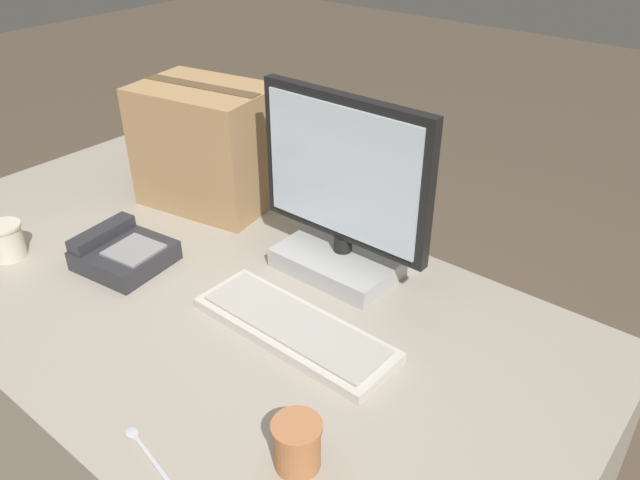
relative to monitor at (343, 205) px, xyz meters
name	(u,v)px	position (x,y,z in m)	size (l,w,h in m)	color
office_desk	(210,399)	(-0.22, -0.27, -0.53)	(1.80, 0.90, 0.73)	#A89E8E
monitor	(343,205)	(0.00, 0.00, 0.00)	(0.44, 0.22, 0.43)	#B7B7B7
keyboard	(294,328)	(0.07, -0.26, -0.15)	(0.45, 0.16, 0.03)	beige
desk_phone	(123,253)	(-0.42, -0.32, -0.14)	(0.22, 0.21, 0.08)	#2D2D33
paper_cup_left	(6,241)	(-0.66, -0.48, -0.12)	(0.09, 0.09, 0.09)	beige
paper_cup_right	(297,444)	(0.29, -0.50, -0.12)	(0.08, 0.08, 0.09)	#BC7547
spoon	(143,447)	(0.07, -0.64, -0.17)	(0.16, 0.04, 0.00)	silver
cardboard_box	(207,146)	(-0.50, 0.04, 0.00)	(0.39, 0.31, 0.34)	tan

